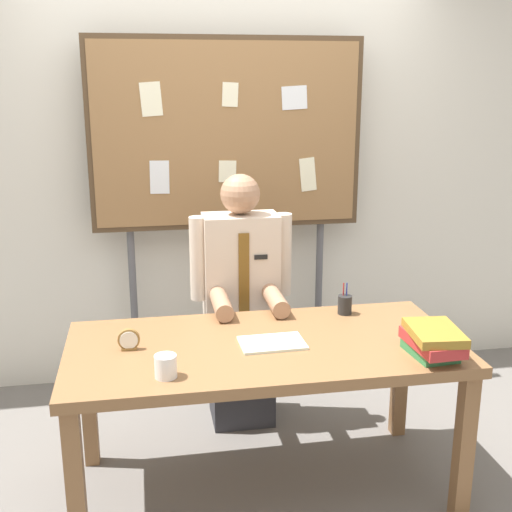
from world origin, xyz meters
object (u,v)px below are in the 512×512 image
(desk_clock, at_px, (129,340))
(pen_holder, at_px, (345,305))
(book_stack, at_px, (433,341))
(desk, at_px, (264,360))
(coffee_mug, at_px, (166,366))
(person, at_px, (241,311))
(bulletin_board, at_px, (227,139))
(open_notebook, at_px, (272,343))

(desk_clock, height_order, pen_holder, pen_holder)
(book_stack, bearing_deg, desk_clock, 166.87)
(desk_clock, bearing_deg, desk, -3.16)
(coffee_mug, bearing_deg, pen_holder, 31.59)
(person, height_order, pen_holder, person)
(person, relative_size, coffee_mug, 15.16)
(desk_clock, bearing_deg, coffee_mug, -63.98)
(book_stack, distance_m, desk_clock, 1.31)
(coffee_mug, bearing_deg, desk_clock, 116.02)
(book_stack, height_order, desk_clock, book_stack)
(desk, bearing_deg, desk_clock, 176.84)
(person, xyz_separation_m, desk_clock, (-0.59, -0.63, 0.13))
(coffee_mug, height_order, pen_holder, pen_holder)
(person, relative_size, bulletin_board, 0.66)
(book_stack, bearing_deg, open_notebook, 159.29)
(person, distance_m, desk_clock, 0.87)
(bulletin_board, bearing_deg, pen_holder, -61.20)
(book_stack, bearing_deg, bulletin_board, 115.60)
(bulletin_board, distance_m, book_stack, 1.73)
(person, distance_m, coffee_mug, 1.04)
(person, height_order, open_notebook, person)
(desk_clock, distance_m, pen_holder, 1.10)
(book_stack, distance_m, open_notebook, 0.69)
(bulletin_board, distance_m, coffee_mug, 1.67)
(open_notebook, bearing_deg, desk, 148.92)
(person, distance_m, book_stack, 1.16)
(desk, height_order, desk_clock, desk_clock)
(open_notebook, distance_m, coffee_mug, 0.54)
(book_stack, xyz_separation_m, open_notebook, (-0.64, 0.24, -0.06))
(person, distance_m, bulletin_board, 1.01)
(desk, distance_m, pen_holder, 0.57)
(book_stack, bearing_deg, pen_holder, 110.37)
(bulletin_board, height_order, open_notebook, bulletin_board)
(bulletin_board, bearing_deg, person, -90.00)
(person, xyz_separation_m, coffee_mug, (-0.45, -0.93, 0.13))
(book_stack, relative_size, coffee_mug, 3.31)
(bulletin_board, relative_size, coffee_mug, 22.87)
(desk, height_order, person, person)
(desk, relative_size, person, 1.24)
(bulletin_board, bearing_deg, coffee_mug, -107.48)
(desk, distance_m, person, 0.66)
(open_notebook, bearing_deg, coffee_mug, -152.72)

